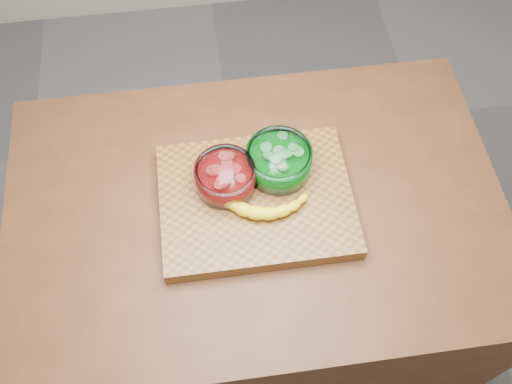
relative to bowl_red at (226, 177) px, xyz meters
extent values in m
plane|color=slate|center=(0.07, -0.04, -0.97)|extent=(3.50, 3.50, 0.00)
cube|color=#4A2916|center=(0.07, -0.04, -0.52)|extent=(1.20, 0.80, 0.90)
cube|color=brown|center=(0.07, -0.04, -0.05)|extent=(0.45, 0.35, 0.04)
cylinder|color=white|center=(0.00, 0.00, 0.00)|extent=(0.14, 0.14, 0.07)
cylinder|color=#AA1012|center=(0.00, 0.00, -0.01)|extent=(0.12, 0.12, 0.04)
cylinder|color=#D84444|center=(0.00, 0.00, 0.02)|extent=(0.11, 0.11, 0.02)
cylinder|color=white|center=(0.13, 0.03, 0.00)|extent=(0.15, 0.15, 0.07)
cylinder|color=#037F16|center=(0.13, 0.03, -0.01)|extent=(0.13, 0.13, 0.04)
cylinder|color=#5CC561|center=(0.13, 0.03, 0.02)|extent=(0.13, 0.13, 0.02)
camera|label=1|loc=(-0.03, -0.71, 1.12)|focal=40.00mm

